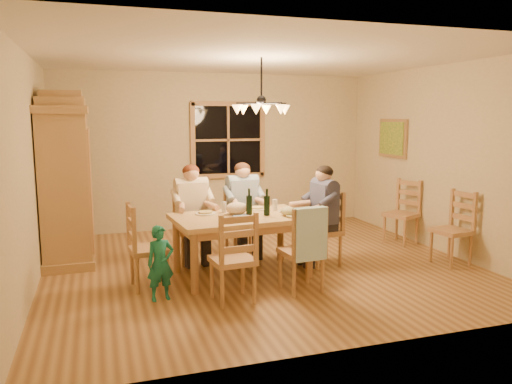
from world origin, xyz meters
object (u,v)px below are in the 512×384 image
object	(u,v)px
chair_far_left	(192,240)
chair_end_left	(149,262)
chair_far_right	(243,235)
adult_woman	(192,201)
chair_end_right	(322,242)
adult_plaid_man	(243,198)
wine_bottle_b	(267,202)
dining_table	(242,224)
chair_spare_back	(401,224)
armoire	(67,184)
adult_slate_man	(323,203)
chandelier	(261,108)
chair_spare_front	(451,242)
chair_near_left	(233,274)
wine_bottle_a	(249,202)
child	(160,263)
chair_near_right	(301,265)

from	to	relation	value
chair_far_left	chair_end_left	bearing A→B (deg)	46.74
chair_far_right	adult_woman	size ratio (longest dim) A/B	1.13
chair_far_right	chair_end_right	distance (m)	1.14
adult_plaid_man	adult_woman	bearing A→B (deg)	0.00
wine_bottle_b	dining_table	bearing A→B (deg)	165.06
chair_far_right	wine_bottle_b	world-z (taller)	wine_bottle_b
chair_spare_back	armoire	bearing A→B (deg)	58.94
chair_far_left	adult_slate_man	size ratio (longest dim) A/B	1.13
chair_far_right	chandelier	bearing A→B (deg)	95.70
chair_spare_back	chair_spare_front	bearing A→B (deg)	156.32
chair_near_left	wine_bottle_a	size ratio (longest dim) A/B	3.00
chandelier	chair_spare_front	distance (m)	3.10
adult_woman	chair_spare_back	size ratio (longest dim) A/B	0.88
chair_end_right	chair_spare_back	size ratio (longest dim) A/B	1.00
chair_far_left	adult_woman	size ratio (longest dim) A/B	1.13
armoire	chair_spare_front	size ratio (longest dim) A/B	2.32
wine_bottle_a	child	size ratio (longest dim) A/B	0.40
chair_far_left	adult_plaid_man	bearing A→B (deg)	-180.00
chandelier	wine_bottle_b	world-z (taller)	chandelier
chair_near_right	chair_spare_front	size ratio (longest dim) A/B	1.00
chair_end_left	chair_far_left	bearing A→B (deg)	136.74
wine_bottle_a	wine_bottle_b	size ratio (longest dim) A/B	1.00
armoire	chair_near_right	size ratio (longest dim) A/B	2.32
armoire	chair_near_right	bearing A→B (deg)	-39.86
chair_near_left	chair_far_left	bearing A→B (deg)	90.00
armoire	dining_table	size ratio (longest dim) A/B	1.32
chair_end_left	chair_spare_back	bearing A→B (deg)	97.12
chair_end_right	wine_bottle_b	world-z (taller)	wine_bottle_b
chandelier	adult_slate_man	size ratio (longest dim) A/B	0.88
child	wine_bottle_b	bearing A→B (deg)	8.95
chair_far_right	wine_bottle_a	xyz separation A→B (m)	(-0.15, -0.80, 0.62)
dining_table	chair_near_right	world-z (taller)	chair_near_right
wine_bottle_a	child	world-z (taller)	wine_bottle_a
chair_end_left	wine_bottle_a	world-z (taller)	wine_bottle_a
chair_far_left	chair_near_left	size ratio (longest dim) A/B	1.00
chandelier	dining_table	distance (m)	1.49
dining_table	wine_bottle_b	world-z (taller)	wine_bottle_b
armoire	wine_bottle_b	world-z (taller)	armoire
chair_end_left	chair_spare_front	bearing A→B (deg)	80.45
armoire	adult_woman	distance (m)	1.73
child	chair_spare_front	world-z (taller)	chair_spare_front
chair_near_right	child	distance (m)	1.57
adult_slate_man	wine_bottle_b	world-z (taller)	adult_slate_man
chair_near_left	chair_near_right	bearing A→B (deg)	0.00
adult_woman	child	size ratio (longest dim) A/B	1.07
dining_table	armoire	bearing A→B (deg)	146.06
chair_end_right	adult_plaid_man	bearing A→B (deg)	46.64
armoire	wine_bottle_b	size ratio (longest dim) A/B	6.97
armoire	chair_near_left	size ratio (longest dim) A/B	2.32
chair_far_left	chair_end_left	world-z (taller)	same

